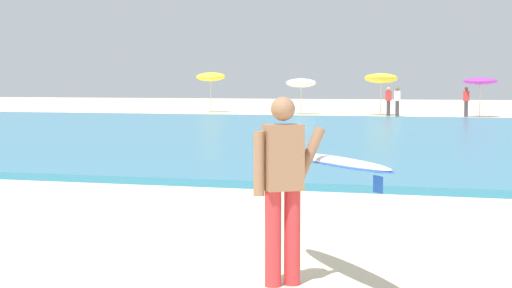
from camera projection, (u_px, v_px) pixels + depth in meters
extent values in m
plane|color=beige|center=(42.00, 251.00, 9.18)|extent=(160.00, 160.00, 0.00)
cube|color=teal|center=(352.00, 135.00, 28.00)|extent=(120.00, 28.00, 0.14)
cylinder|color=red|center=(273.00, 239.00, 7.54)|extent=(0.15, 0.15, 0.88)
cylinder|color=red|center=(292.00, 237.00, 7.60)|extent=(0.15, 0.15, 0.88)
cube|color=#9E7051|center=(283.00, 157.00, 7.52)|extent=(0.40, 0.38, 0.60)
sphere|color=#9E7051|center=(283.00, 109.00, 7.48)|extent=(0.22, 0.22, 0.22)
cylinder|color=#9E7051|center=(259.00, 164.00, 7.45)|extent=(0.10, 0.10, 0.58)
cylinder|color=#9E7051|center=(309.00, 154.00, 7.62)|extent=(0.31, 0.26, 0.51)
ellipsoid|color=white|center=(334.00, 161.00, 7.69)|extent=(1.51, 1.95, 0.13)
ellipsoid|color=blue|center=(334.00, 163.00, 7.69)|extent=(1.58, 2.04, 0.09)
cube|color=blue|center=(378.00, 184.00, 6.86)|extent=(0.10, 0.13, 0.14)
cylinder|color=beige|center=(211.00, 95.00, 50.70)|extent=(0.05, 0.05, 2.09)
ellipsoid|color=yellow|center=(211.00, 77.00, 50.61)|extent=(1.79, 1.82, 0.65)
cylinder|color=beige|center=(301.00, 99.00, 47.62)|extent=(0.05, 0.05, 1.72)
ellipsoid|color=white|center=(301.00, 83.00, 47.55)|extent=(1.75, 1.76, 0.51)
cylinder|color=beige|center=(381.00, 97.00, 46.30)|extent=(0.05, 0.05, 1.98)
ellipsoid|color=yellow|center=(381.00, 78.00, 46.21)|extent=(1.86, 1.89, 0.65)
cylinder|color=beige|center=(480.00, 100.00, 44.15)|extent=(0.05, 0.05, 1.84)
ellipsoid|color=purple|center=(480.00, 81.00, 44.08)|extent=(1.82, 1.83, 0.41)
cylinder|color=#383842|center=(397.00, 109.00, 44.60)|extent=(0.20, 0.20, 0.84)
cube|color=white|center=(397.00, 96.00, 44.54)|extent=(0.32, 0.20, 0.54)
sphere|color=brown|center=(397.00, 89.00, 44.52)|extent=(0.20, 0.20, 0.20)
cylinder|color=#383842|center=(388.00, 108.00, 45.34)|extent=(0.20, 0.20, 0.84)
cube|color=red|center=(389.00, 96.00, 45.29)|extent=(0.32, 0.20, 0.54)
sphere|color=tan|center=(389.00, 89.00, 45.26)|extent=(0.20, 0.20, 0.20)
cylinder|color=#383842|center=(466.00, 109.00, 44.23)|extent=(0.20, 0.20, 0.84)
cube|color=red|center=(466.00, 96.00, 44.18)|extent=(0.32, 0.20, 0.54)
sphere|color=brown|center=(466.00, 89.00, 44.15)|extent=(0.20, 0.20, 0.20)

